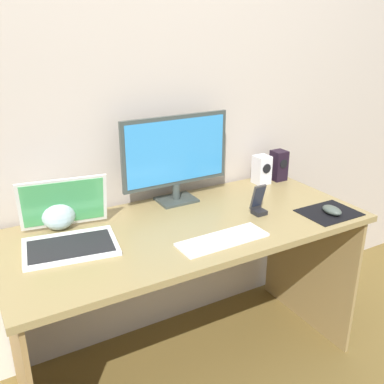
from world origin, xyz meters
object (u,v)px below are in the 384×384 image
at_px(speaker_near_monitor, 262,170).
at_px(speaker_right, 279,165).
at_px(laptop, 68,231).
at_px(monitor, 176,156).
at_px(keyboard_external, 223,240).
at_px(phone_in_dock, 258,204).
at_px(fishbowl, 58,213).
at_px(mouse, 332,210).

bearing_deg(speaker_near_monitor, speaker_right, 0.02).
bearing_deg(laptop, speaker_near_monitor, 8.86).
height_order(speaker_right, speaker_near_monitor, speaker_right).
distance_m(monitor, keyboard_external, 0.50).
height_order(keyboard_external, phone_in_dock, phone_in_dock).
bearing_deg(speaker_near_monitor, monitor, 179.73).
relative_size(fishbowl, mouse, 1.46).
xyz_separation_m(speaker_right, mouse, (-0.09, -0.48, -0.06)).
height_order(monitor, laptop, monitor).
bearing_deg(phone_in_dock, laptop, 170.08).
bearing_deg(speaker_right, fishbowl, -179.17).
distance_m(laptop, mouse, 1.13).
relative_size(speaker_right, fishbowl, 1.11).
xyz_separation_m(monitor, fishbowl, (-0.56, -0.02, -0.16)).
xyz_separation_m(mouse, phone_in_dock, (-0.28, 0.17, 0.03)).
bearing_deg(speaker_near_monitor, phone_in_dock, -129.76).
distance_m(speaker_near_monitor, fishbowl, 1.07).
bearing_deg(mouse, phone_in_dock, 149.62).
relative_size(speaker_near_monitor, keyboard_external, 0.41).
relative_size(monitor, fishbowl, 3.65).
bearing_deg(monitor, laptop, -163.25).
height_order(monitor, mouse, monitor).
distance_m(speaker_near_monitor, mouse, 0.48).
xyz_separation_m(speaker_right, keyboard_external, (-0.65, -0.45, -0.08)).
height_order(speaker_near_monitor, fishbowl, speaker_near_monitor).
bearing_deg(monitor, keyboard_external, -94.06).
distance_m(speaker_right, mouse, 0.49).
xyz_separation_m(speaker_right, phone_in_dock, (-0.37, -0.31, -0.03)).
distance_m(speaker_near_monitor, laptop, 1.08).
relative_size(keyboard_external, mouse, 3.71).
relative_size(speaker_near_monitor, mouse, 1.50).
bearing_deg(mouse, fishbowl, 158.17).
bearing_deg(mouse, monitor, 138.81).
relative_size(monitor, laptop, 1.36).
xyz_separation_m(monitor, mouse, (0.53, -0.48, -0.21)).
bearing_deg(laptop, speaker_right, 8.02).
distance_m(speaker_right, phone_in_dock, 0.48).
height_order(monitor, fishbowl, monitor).
distance_m(fishbowl, mouse, 1.18).
bearing_deg(fishbowl, mouse, -23.01).
bearing_deg(keyboard_external, phone_in_dock, 25.47).
xyz_separation_m(monitor, speaker_right, (0.62, -0.00, -0.15)).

